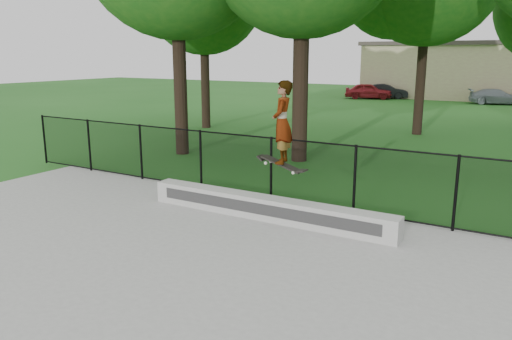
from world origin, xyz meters
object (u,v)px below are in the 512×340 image
(car_b, at_px, (386,91))
(car_c, at_px, (497,97))
(car_a, at_px, (368,91))
(skater_airborne, at_px, (282,124))
(grind_ledge, at_px, (266,208))

(car_b, relative_size, car_c, 0.93)
(car_a, relative_size, skater_airborne, 1.97)
(car_b, distance_m, car_c, 7.91)
(car_c, bearing_deg, grind_ledge, 162.88)
(car_a, distance_m, car_c, 8.94)
(car_b, bearing_deg, car_a, 118.13)
(grind_ledge, height_order, skater_airborne, skater_airborne)
(car_a, distance_m, car_b, 1.45)
(grind_ledge, bearing_deg, car_c, 87.01)
(grind_ledge, height_order, car_c, car_c)
(car_a, relative_size, car_c, 1.06)
(grind_ledge, height_order, car_a, car_a)
(car_c, height_order, skater_airborne, skater_airborne)
(car_a, distance_m, skater_airborne, 30.29)
(skater_airborne, bearing_deg, car_c, 87.91)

